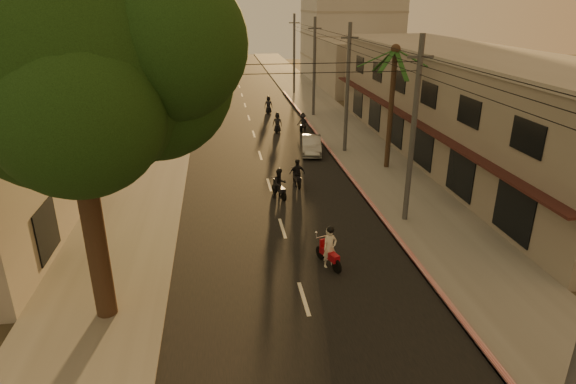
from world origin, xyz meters
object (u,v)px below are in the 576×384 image
scooter_red (330,249)px  scooter_far_b (303,123)px  scooter_far_c (268,105)px  broadleaf_tree (83,68)px  scooter_mid_a (279,184)px  palm_tree (395,57)px  scooter_far_a (277,123)px  scooter_mid_b (297,174)px  parked_car (311,145)px

scooter_red → scooter_far_b: 22.32m
scooter_red → scooter_far_c: scooter_red is taller
broadleaf_tree → scooter_mid_a: broadleaf_tree is taller
broadleaf_tree → scooter_red: (8.06, 2.05, -7.65)m
palm_tree → scooter_far_a: size_ratio=4.78×
scooter_mid_b → scooter_far_c: 20.17m
scooter_mid_a → parked_car: (3.35, 8.03, -0.17)m
scooter_mid_b → scooter_far_b: scooter_mid_b is taller
scooter_red → parked_car: 15.97m
scooter_red → scooter_far_c: size_ratio=1.05×
parked_car → scooter_far_b: bearing=94.5°
scooter_red → scooter_mid_a: size_ratio=1.06×
broadleaf_tree → scooter_far_b: size_ratio=7.54×
scooter_far_b → parked_car: 6.37m
scooter_mid_b → parked_car: scooter_mid_b is taller
palm_tree → broadleaf_tree: bearing=-136.5°
scooter_mid_b → scooter_far_b: size_ratio=1.07×
broadleaf_tree → scooter_mid_a: bearing=54.6°
broadleaf_tree → scooter_mid_a: (6.98, 9.82, -7.68)m
broadleaf_tree → scooter_far_a: (8.64, 24.23, -7.71)m
scooter_mid_b → parked_car: (2.08, 6.35, -0.13)m
scooter_far_a → palm_tree: bearing=-49.3°
scooter_mid_a → parked_car: 8.71m
palm_tree → scooter_red: palm_tree is taller
scooter_mid_b → scooter_far_a: size_ratio=1.00×
palm_tree → parked_car: (-4.28, 4.00, -6.52)m
broadleaf_tree → scooter_red: size_ratio=6.54×
palm_tree → scooter_mid_a: size_ratio=4.69×
palm_tree → scooter_mid_a: 10.72m
broadleaf_tree → parked_car: (10.33, 17.86, -7.85)m
palm_tree → parked_car: bearing=136.9°
palm_tree → scooter_mid_b: 9.32m
scooter_far_c → broadleaf_tree: bearing=-100.3°
scooter_far_a → scooter_far_c: 7.44m
broadleaf_tree → scooter_far_c: bearing=74.7°
scooter_far_a → scooter_far_c: size_ratio=0.98×
scooter_mid_a → scooter_far_b: scooter_mid_a is taller
scooter_red → scooter_far_b: size_ratio=1.15×
palm_tree → scooter_far_c: 19.83m
scooter_mid_b → scooter_far_c: bearing=84.5°
broadleaf_tree → scooter_far_b: broadleaf_tree is taller
scooter_red → scooter_mid_b: size_ratio=1.08×
broadleaf_tree → palm_tree: bearing=43.5°
scooter_red → scooter_mid_b: 9.45m
broadleaf_tree → scooter_mid_b: (8.25, 11.50, -7.72)m
scooter_red → parked_car: bearing=62.8°
scooter_mid_a → scooter_mid_b: (1.27, 1.68, -0.04)m
scooter_far_a → scooter_far_c: (0.04, 7.44, 0.01)m
scooter_far_c → scooter_mid_a: bearing=-89.4°
scooter_far_a → scooter_far_b: (2.17, -0.02, -0.02)m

